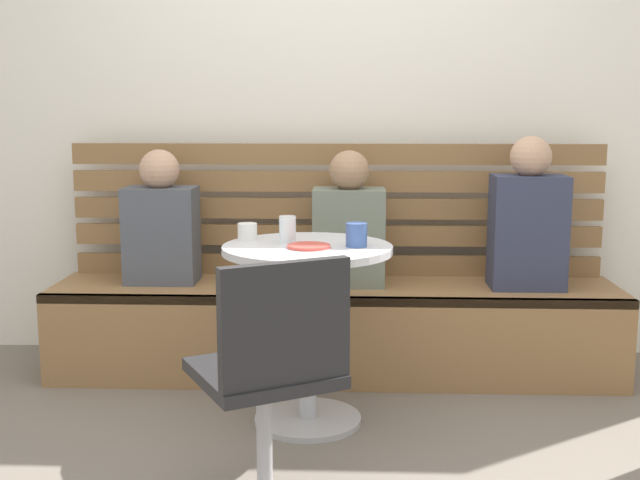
# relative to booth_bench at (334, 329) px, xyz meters

# --- Properties ---
(back_wall) EXTENTS (5.20, 0.10, 2.90)m
(back_wall) POSITION_rel_booth_bench_xyz_m (0.00, 0.44, 1.23)
(back_wall) COLOR white
(back_wall) RESTS_ON ground
(booth_bench) EXTENTS (2.70, 0.52, 0.44)m
(booth_bench) POSITION_rel_booth_bench_xyz_m (0.00, 0.00, 0.00)
(booth_bench) COLOR olive
(booth_bench) RESTS_ON ground
(booth_backrest) EXTENTS (2.65, 0.04, 0.66)m
(booth_backrest) POSITION_rel_booth_bench_xyz_m (0.00, 0.24, 0.56)
(booth_backrest) COLOR olive
(booth_backrest) RESTS_ON booth_bench
(cafe_table) EXTENTS (0.68, 0.68, 0.74)m
(cafe_table) POSITION_rel_booth_bench_xyz_m (-0.09, -0.61, 0.30)
(cafe_table) COLOR #ADADB2
(cafe_table) RESTS_ON ground
(white_chair) EXTENTS (0.54, 0.54, 0.85)m
(white_chair) POSITION_rel_booth_bench_xyz_m (-0.16, -1.42, 0.24)
(white_chair) COLOR #ADADB2
(white_chair) RESTS_ON ground
(person_adult) EXTENTS (0.34, 0.22, 0.71)m
(person_adult) POSITION_rel_booth_bench_xyz_m (0.90, -0.01, 0.54)
(person_adult) COLOR #333851
(person_adult) RESTS_ON booth_bench
(person_child_left) EXTENTS (0.34, 0.22, 0.64)m
(person_child_left) POSITION_rel_booth_bench_xyz_m (-0.84, 0.04, 0.50)
(person_child_left) COLOR #4C515B
(person_child_left) RESTS_ON booth_bench
(person_child_middle) EXTENTS (0.34, 0.22, 0.64)m
(person_child_middle) POSITION_rel_booth_bench_xyz_m (0.07, 0.02, 0.50)
(person_child_middle) COLOR slate
(person_child_middle) RESTS_ON booth_bench
(cup_mug_blue) EXTENTS (0.08, 0.08, 0.09)m
(cup_mug_blue) POSITION_rel_booth_bench_xyz_m (0.10, -0.63, 0.57)
(cup_mug_blue) COLOR #3D5B9E
(cup_mug_blue) RESTS_ON cafe_table
(cup_ceramic_white) EXTENTS (0.08, 0.08, 0.07)m
(cup_ceramic_white) POSITION_rel_booth_bench_xyz_m (-0.35, -0.49, 0.55)
(cup_ceramic_white) COLOR white
(cup_ceramic_white) RESTS_ON cafe_table
(cup_water_clear) EXTENTS (0.07, 0.07, 0.11)m
(cup_water_clear) POSITION_rel_booth_bench_xyz_m (-0.18, -0.56, 0.57)
(cup_water_clear) COLOR white
(cup_water_clear) RESTS_ON cafe_table
(plate_small) EXTENTS (0.17, 0.17, 0.01)m
(plate_small) POSITION_rel_booth_bench_xyz_m (-0.09, -0.66, 0.52)
(plate_small) COLOR #DB4C42
(plate_small) RESTS_ON cafe_table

